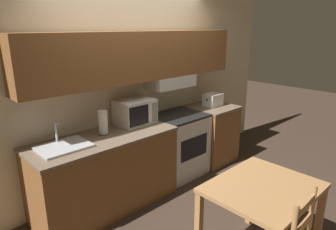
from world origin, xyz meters
The scene contains 10 objects.
ground_plane centered at (0.00, 0.00, 0.00)m, with size 16.00×16.00×0.00m, color #3D2D23.
wall_back centered at (0.01, -0.06, 1.47)m, with size 5.47×0.38×2.55m.
lower_counter_main centered at (-0.71, -0.33, 0.44)m, with size 1.68×0.69×0.89m.
lower_counter_right_stub centered at (1.21, -0.33, 0.44)m, with size 0.67×0.69×0.89m.
stove_range centered at (0.50, -0.31, 0.44)m, with size 0.73×0.63×0.89m.
microwave centered at (-0.16, -0.20, 1.04)m, with size 0.46×0.36×0.31m.
toaster centered at (1.23, -0.34, 0.98)m, with size 0.29×0.20×0.19m.
sink_basin centered at (-1.17, -0.33, 0.90)m, with size 0.50×0.39×0.25m.
paper_towel_roll centered at (-0.66, -0.26, 1.02)m, with size 0.12×0.12×0.27m.
dining_table centered at (-0.18, -2.01, 0.65)m, with size 0.93×0.77×0.76m.
Camera 1 is at (-2.34, -3.10, 2.08)m, focal length 32.00 mm.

